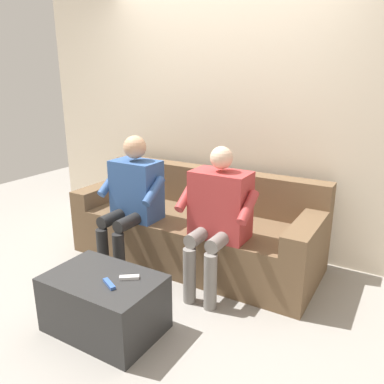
# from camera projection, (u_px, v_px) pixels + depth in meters

# --- Properties ---
(ground_plane) EXTENTS (8.00, 8.00, 0.00)m
(ground_plane) POSITION_uv_depth(u_px,v_px,m) (151.00, 293.00, 3.11)
(ground_plane) COLOR gray
(back_wall) EXTENTS (4.49, 0.06, 2.59)m
(back_wall) POSITION_uv_depth(u_px,v_px,m) (224.00, 116.00, 3.78)
(back_wall) COLOR beige
(back_wall) RESTS_ON ground
(couch) EXTENTS (2.27, 0.88, 0.82)m
(couch) POSITION_uv_depth(u_px,v_px,m) (197.00, 229.00, 3.63)
(couch) COLOR brown
(couch) RESTS_ON ground
(coffee_table) EXTENTS (0.77, 0.51, 0.40)m
(coffee_table) POSITION_uv_depth(u_px,v_px,m) (105.00, 303.00, 2.62)
(coffee_table) COLOR #2D2D2D
(coffee_table) RESTS_ON ground
(person_left_seated) EXTENTS (0.60, 0.51, 1.18)m
(person_left_seated) POSITION_uv_depth(u_px,v_px,m) (218.00, 212.00, 2.99)
(person_left_seated) COLOR #B23838
(person_left_seated) RESTS_ON ground
(person_right_seated) EXTENTS (0.57, 0.56, 1.19)m
(person_right_seated) POSITION_uv_depth(u_px,v_px,m) (133.00, 195.00, 3.38)
(person_right_seated) COLOR #335693
(person_right_seated) RESTS_ON ground
(remote_blue) EXTENTS (0.14, 0.09, 0.02)m
(remote_blue) POSITION_uv_depth(u_px,v_px,m) (109.00, 284.00, 2.46)
(remote_blue) COLOR #3860B7
(remote_blue) RESTS_ON coffee_table
(remote_white) EXTENTS (0.13, 0.11, 0.02)m
(remote_white) POSITION_uv_depth(u_px,v_px,m) (129.00, 277.00, 2.54)
(remote_white) COLOR white
(remote_white) RESTS_ON coffee_table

